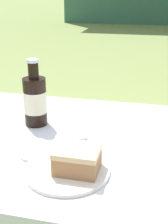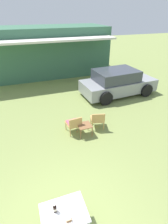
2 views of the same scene
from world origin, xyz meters
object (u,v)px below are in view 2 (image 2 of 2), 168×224
at_px(patio_table, 64,214).
at_px(wicker_chair_cushioned, 74,123).
at_px(cola_bottle_near, 55,209).
at_px(garden_side_table, 85,126).
at_px(parked_car, 117,83).
at_px(wicker_chair_plain, 98,119).
at_px(cake_on_plate, 68,220).

bearing_deg(patio_table, wicker_chair_cushioned, 70.15).
bearing_deg(cola_bottle_near, garden_side_table, 60.42).
distance_m(parked_car, wicker_chair_plain, 3.66).
bearing_deg(garden_side_table, wicker_chair_plain, 20.74).
bearing_deg(parked_car, garden_side_table, -139.34).
xyz_separation_m(patio_table, cake_on_plate, (0.04, -0.18, 0.09)).
xyz_separation_m(parked_car, cola_bottle_near, (-4.80, -6.06, 0.10)).
xyz_separation_m(parked_car, wicker_chair_plain, (-2.41, -2.75, -0.26)).
xyz_separation_m(garden_side_table, cake_on_plate, (-1.54, -3.32, 0.34)).
relative_size(wicker_chair_plain, garden_side_table, 1.48).
distance_m(wicker_chair_cushioned, cola_bottle_near, 3.63).
bearing_deg(patio_table, wicker_chair_plain, 56.62).
height_order(garden_side_table, cake_on_plate, cake_on_plate).
xyz_separation_m(wicker_chair_cushioned, garden_side_table, (0.35, -0.27, -0.04)).
bearing_deg(wicker_chair_cushioned, patio_table, 64.40).
xyz_separation_m(wicker_chair_cushioned, cake_on_plate, (-1.19, -3.59, 0.30)).
height_order(wicker_chair_cushioned, cola_bottle_near, cola_bottle_near).
height_order(patio_table, cake_on_plate, cake_on_plate).
relative_size(garden_side_table, cola_bottle_near, 2.35).
bearing_deg(cake_on_plate, cola_bottle_near, 127.52).
relative_size(parked_car, wicker_chair_cushioned, 5.63).
height_order(wicker_chair_plain, cola_bottle_near, cola_bottle_near).
height_order(wicker_chair_cushioned, cake_on_plate, cake_on_plate).
bearing_deg(garden_side_table, wicker_chair_cushioned, 142.35).
distance_m(wicker_chair_plain, garden_side_table, 0.70).
xyz_separation_m(wicker_chair_plain, patio_table, (-2.24, -3.39, 0.21)).
distance_m(garden_side_table, cola_bottle_near, 3.55).
xyz_separation_m(wicker_chair_plain, cake_on_plate, (-2.20, -3.57, 0.30)).
height_order(parked_car, cake_on_plate, parked_car).
xyz_separation_m(garden_side_table, patio_table, (-1.58, -3.15, 0.25)).
relative_size(wicker_chair_cushioned, cola_bottle_near, 3.47).
bearing_deg(cola_bottle_near, wicker_chair_plain, 54.13).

